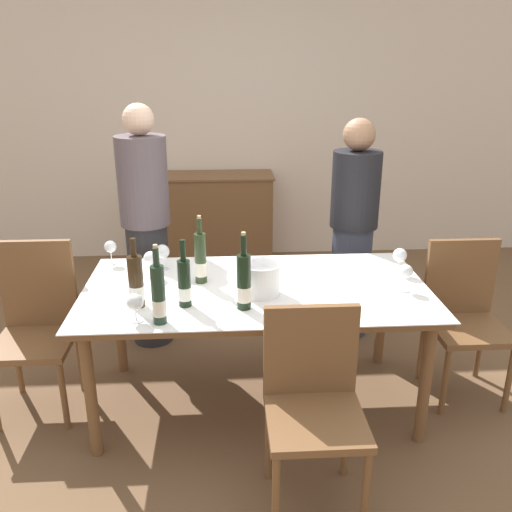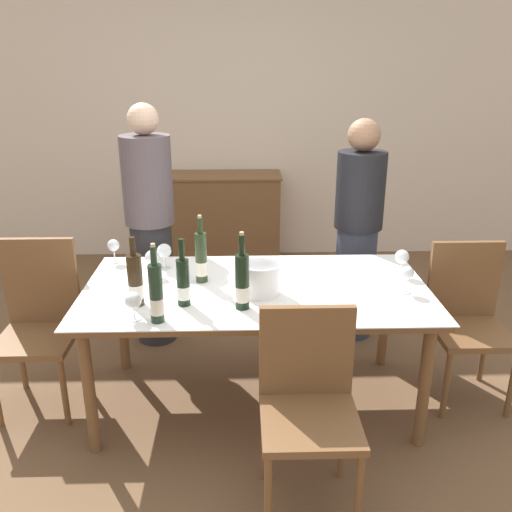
{
  "view_description": "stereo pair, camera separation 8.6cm",
  "coord_description": "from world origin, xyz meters",
  "px_view_note": "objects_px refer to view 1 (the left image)",
  "views": [
    {
      "loc": [
        -0.17,
        -2.71,
        1.91
      ],
      "look_at": [
        0.0,
        0.0,
        0.92
      ],
      "focal_mm": 38.0,
      "sensor_mm": 36.0,
      "label": 1
    },
    {
      "loc": [
        -0.08,
        -2.72,
        1.91
      ],
      "look_at": [
        0.0,
        0.0,
        0.92
      ],
      "focal_mm": 38.0,
      "sensor_mm": 36.0,
      "label": 2
    }
  ],
  "objects_px": {
    "wine_bottle_4": "(159,296)",
    "wine_glass_3": "(110,248)",
    "wine_glass_2": "(400,256)",
    "wine_bottle_3": "(136,283)",
    "chair_left_end": "(36,318)",
    "wine_glass_4": "(406,272)",
    "chair_right_end": "(464,309)",
    "sideboard_cabinet": "(213,219)",
    "chair_near_front": "(313,395)",
    "person_guest_left": "(353,232)",
    "dining_table": "(256,298)",
    "wine_glass_5": "(151,259)",
    "wine_glass_1": "(162,252)",
    "wine_glass_0": "(135,303)",
    "wine_bottle_1": "(184,283)",
    "wine_bottle_2": "(201,259)",
    "person_host": "(146,229)",
    "wine_bottle_0": "(244,283)",
    "ice_bucket": "(261,278)"
  },
  "relations": [
    {
      "from": "chair_left_end",
      "to": "person_guest_left",
      "type": "height_order",
      "value": "person_guest_left"
    },
    {
      "from": "wine_bottle_4",
      "to": "wine_glass_2",
      "type": "xyz_separation_m",
      "value": [
        1.31,
        0.54,
        -0.03
      ]
    },
    {
      "from": "wine_bottle_4",
      "to": "wine_glass_3",
      "type": "height_order",
      "value": "wine_bottle_4"
    },
    {
      "from": "person_guest_left",
      "to": "wine_glass_3",
      "type": "bearing_deg",
      "value": -164.87
    },
    {
      "from": "wine_bottle_0",
      "to": "wine_bottle_1",
      "type": "relative_size",
      "value": 1.14
    },
    {
      "from": "wine_glass_1",
      "to": "wine_bottle_3",
      "type": "bearing_deg",
      "value": -98.95
    },
    {
      "from": "wine_glass_2",
      "to": "wine_glass_5",
      "type": "distance_m",
      "value": 1.42
    },
    {
      "from": "wine_glass_0",
      "to": "wine_bottle_2",
      "type": "bearing_deg",
      "value": 57.46
    },
    {
      "from": "wine_glass_4",
      "to": "chair_near_front",
      "type": "xyz_separation_m",
      "value": [
        -0.59,
        -0.63,
        -0.31
      ]
    },
    {
      "from": "wine_glass_5",
      "to": "chair_left_end",
      "type": "bearing_deg",
      "value": -171.73
    },
    {
      "from": "wine_glass_1",
      "to": "person_host",
      "type": "bearing_deg",
      "value": 107.27
    },
    {
      "from": "wine_glass_3",
      "to": "person_host",
      "type": "bearing_deg",
      "value": 67.68
    },
    {
      "from": "wine_glass_4",
      "to": "chair_right_end",
      "type": "xyz_separation_m",
      "value": [
        0.44,
        0.19,
        -0.32
      ]
    },
    {
      "from": "chair_left_end",
      "to": "chair_right_end",
      "type": "xyz_separation_m",
      "value": [
        2.46,
        -0.01,
        -0.01
      ]
    },
    {
      "from": "sideboard_cabinet",
      "to": "wine_glass_3",
      "type": "xyz_separation_m",
      "value": [
        -0.58,
        -1.95,
        0.4
      ]
    },
    {
      "from": "dining_table",
      "to": "wine_glass_2",
      "type": "xyz_separation_m",
      "value": [
        0.83,
        0.14,
        0.18
      ]
    },
    {
      "from": "wine_bottle_0",
      "to": "person_host",
      "type": "bearing_deg",
      "value": 120.02
    },
    {
      "from": "wine_glass_0",
      "to": "wine_glass_3",
      "type": "relative_size",
      "value": 0.96
    },
    {
      "from": "wine_glass_1",
      "to": "person_guest_left",
      "type": "height_order",
      "value": "person_guest_left"
    },
    {
      "from": "dining_table",
      "to": "wine_bottle_1",
      "type": "distance_m",
      "value": 0.47
    },
    {
      "from": "wine_bottle_1",
      "to": "person_guest_left",
      "type": "distance_m",
      "value": 1.52
    },
    {
      "from": "wine_glass_0",
      "to": "wine_bottle_4",
      "type": "bearing_deg",
      "value": -12.13
    },
    {
      "from": "wine_bottle_4",
      "to": "wine_glass_1",
      "type": "relative_size",
      "value": 2.52
    },
    {
      "from": "wine_bottle_2",
      "to": "person_guest_left",
      "type": "xyz_separation_m",
      "value": [
        1.03,
        0.75,
        -0.1
      ]
    },
    {
      "from": "wine_glass_2",
      "to": "wine_bottle_0",
      "type": "bearing_deg",
      "value": -156.29
    },
    {
      "from": "wine_glass_1",
      "to": "wine_glass_5",
      "type": "bearing_deg",
      "value": -117.72
    },
    {
      "from": "dining_table",
      "to": "wine_bottle_1",
      "type": "bearing_deg",
      "value": -150.08
    },
    {
      "from": "sideboard_cabinet",
      "to": "chair_near_front",
      "type": "relative_size",
      "value": 1.27
    },
    {
      "from": "wine_bottle_2",
      "to": "chair_right_end",
      "type": "distance_m",
      "value": 1.57
    },
    {
      "from": "wine_glass_2",
      "to": "wine_glass_3",
      "type": "height_order",
      "value": "wine_glass_2"
    },
    {
      "from": "wine_bottle_1",
      "to": "wine_glass_4",
      "type": "bearing_deg",
      "value": 5.64
    },
    {
      "from": "wine_bottle_4",
      "to": "chair_left_end",
      "type": "distance_m",
      "value": 0.96
    },
    {
      "from": "dining_table",
      "to": "wine_glass_5",
      "type": "bearing_deg",
      "value": 162.26
    },
    {
      "from": "wine_bottle_1",
      "to": "person_host",
      "type": "distance_m",
      "value": 1.07
    },
    {
      "from": "wine_glass_1",
      "to": "wine_glass_5",
      "type": "relative_size",
      "value": 1.02
    },
    {
      "from": "wine_bottle_3",
      "to": "wine_bottle_4",
      "type": "height_order",
      "value": "wine_bottle_4"
    },
    {
      "from": "wine_bottle_0",
      "to": "wine_bottle_3",
      "type": "height_order",
      "value": "wine_bottle_0"
    },
    {
      "from": "wine_glass_0",
      "to": "wine_glass_2",
      "type": "xyz_separation_m",
      "value": [
        1.43,
        0.51,
        0.02
      ]
    },
    {
      "from": "wine_bottle_3",
      "to": "chair_left_end",
      "type": "height_order",
      "value": "wine_bottle_3"
    },
    {
      "from": "dining_table",
      "to": "person_guest_left",
      "type": "relative_size",
      "value": 1.21
    },
    {
      "from": "ice_bucket",
      "to": "wine_bottle_4",
      "type": "bearing_deg",
      "value": -148.4
    },
    {
      "from": "wine_bottle_0",
      "to": "wine_glass_0",
      "type": "bearing_deg",
      "value": -167.92
    },
    {
      "from": "dining_table",
      "to": "ice_bucket",
      "type": "distance_m",
      "value": 0.18
    },
    {
      "from": "dining_table",
      "to": "wine_glass_4",
      "type": "height_order",
      "value": "wine_glass_4"
    },
    {
      "from": "wine_bottle_3",
      "to": "wine_glass_5",
      "type": "height_order",
      "value": "wine_bottle_3"
    },
    {
      "from": "sideboard_cabinet",
      "to": "person_host",
      "type": "bearing_deg",
      "value": -105.07
    },
    {
      "from": "wine_bottle_3",
      "to": "chair_near_front",
      "type": "xyz_separation_m",
      "value": [
        0.82,
        -0.52,
        -0.33
      ]
    },
    {
      "from": "sideboard_cabinet",
      "to": "wine_glass_3",
      "type": "height_order",
      "value": "wine_glass_3"
    },
    {
      "from": "sideboard_cabinet",
      "to": "dining_table",
      "type": "distance_m",
      "value": 2.39
    },
    {
      "from": "wine_glass_1",
      "to": "wine_glass_2",
      "type": "bearing_deg",
      "value": -6.35
    }
  ]
}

